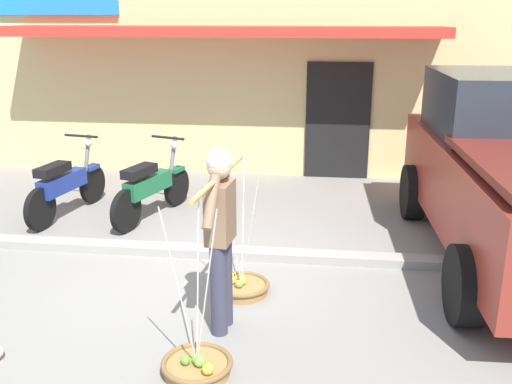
{
  "coord_description": "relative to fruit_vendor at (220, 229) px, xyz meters",
  "views": [
    {
      "loc": [
        1.43,
        -5.53,
        2.77
      ],
      "look_at": [
        0.67,
        0.6,
        0.85
      ],
      "focal_mm": 40.35,
      "sensor_mm": 36.0,
      "label": 1
    }
  ],
  "objects": [
    {
      "name": "ground_plane",
      "position": [
        -0.55,
        0.92,
        -0.98
      ],
      "size": [
        90.0,
        90.0,
        0.0
      ],
      "primitive_type": "plane",
      "color": "gray"
    },
    {
      "name": "sidewalk_curb",
      "position": [
        -0.55,
        1.62,
        -0.93
      ],
      "size": [
        20.0,
        0.24,
        0.1
      ],
      "primitive_type": "cube",
      "color": "gray",
      "rests_on": "ground"
    },
    {
      "name": "fruit_vendor",
      "position": [
        0.0,
        0.0,
        0.0
      ],
      "size": [
        0.24,
        1.43,
        1.7
      ],
      "color": "#38384C",
      "rests_on": "ground"
    },
    {
      "name": "fruit_basket_left_side",
      "position": [
        0.07,
        0.72,
        -0.9
      ],
      "size": [
        0.58,
        0.58,
        1.45
      ],
      "color": "#9E7542",
      "rests_on": "ground"
    },
    {
      "name": "fruit_basket_right_side",
      "position": [
        -0.07,
        -0.72,
        -0.9
      ],
      "size": [
        0.58,
        0.58,
        1.45
      ],
      "color": "#9E7542",
      "rests_on": "ground"
    },
    {
      "name": "motorcycle_nearest_shop",
      "position": [
        -2.74,
        2.76,
        -0.52
      ],
      "size": [
        0.56,
        1.8,
        1.09
      ],
      "color": "black",
      "rests_on": "ground"
    },
    {
      "name": "motorcycle_second_in_row",
      "position": [
        -1.51,
        2.81,
        -0.52
      ],
      "size": [
        0.71,
        1.76,
        1.09
      ],
      "color": "black",
      "rests_on": "ground"
    },
    {
      "name": "storefront_building",
      "position": [
        -0.87,
        7.8,
        1.13
      ],
      "size": [
        13.0,
        6.0,
        4.2
      ],
      "color": "#DBC684",
      "rests_on": "ground"
    }
  ]
}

